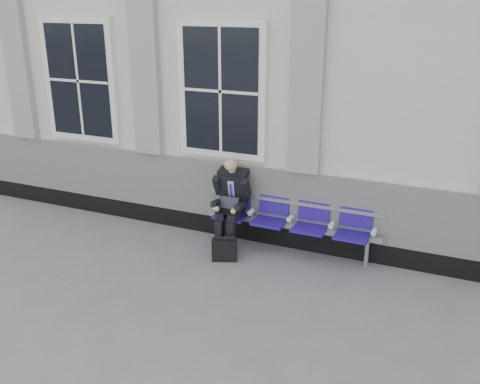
% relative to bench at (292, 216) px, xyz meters
% --- Properties ---
extents(ground, '(70.00, 70.00, 0.00)m').
position_rel_bench_xyz_m(ground, '(-1.49, -1.32, -0.55)').
color(ground, slate).
rests_on(ground, ground).
extents(station_building, '(14.40, 4.40, 4.49)m').
position_rel_bench_xyz_m(station_building, '(-1.51, 2.15, 1.67)').
color(station_building, beige).
rests_on(station_building, ground).
extents(bench, '(2.60, 0.47, 0.91)m').
position_rel_bench_xyz_m(bench, '(0.00, 0.00, 0.00)').
color(bench, '#9EA0A3').
rests_on(bench, ground).
extents(businessman, '(0.54, 0.73, 1.35)m').
position_rel_bench_xyz_m(businessman, '(-0.89, -0.13, 0.19)').
color(businessman, black).
rests_on(businessman, ground).
extents(briefcase, '(0.38, 0.27, 0.36)m').
position_rel_bench_xyz_m(briefcase, '(-0.77, -0.64, -0.38)').
color(briefcase, black).
rests_on(briefcase, ground).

